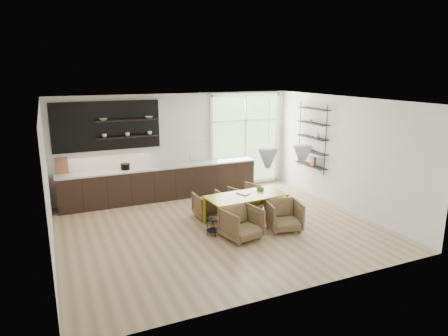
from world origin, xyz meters
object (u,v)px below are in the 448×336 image
at_px(dining_table, 246,197).
at_px(wire_stool, 213,224).
at_px(armchair_back_right, 246,198).
at_px(armchair_front_right, 284,216).
at_px(armchair_back_left, 209,205).
at_px(armchair_front_left, 242,223).

xyz_separation_m(dining_table, wire_stool, (-0.98, -0.34, -0.40)).
bearing_deg(wire_stool, armchair_back_right, 39.84).
bearing_deg(armchair_back_right, armchair_front_right, 77.25).
relative_size(armchair_back_right, wire_stool, 1.90).
height_order(armchair_back_left, armchair_front_right, armchair_front_right).
height_order(armchair_back_right, armchair_front_left, armchair_front_left).
relative_size(dining_table, armchair_front_left, 2.57).
bearing_deg(armchair_back_right, dining_table, 44.18).
bearing_deg(armchair_front_left, armchair_front_right, -9.42).
height_order(dining_table, armchair_front_right, dining_table).
distance_m(dining_table, armchair_back_right, 0.97).
xyz_separation_m(armchair_back_left, armchair_front_right, (1.25, -1.45, 0.03)).
bearing_deg(armchair_back_left, dining_table, 131.64).
bearing_deg(armchair_back_right, armchair_front_left, 40.70).
xyz_separation_m(armchair_front_left, armchair_front_right, (1.09, 0.04, -0.01)).
height_order(dining_table, armchair_front_left, dining_table).
bearing_deg(armchair_front_left, dining_table, 44.97).
relative_size(armchair_back_right, armchair_front_right, 0.97).
bearing_deg(wire_stool, dining_table, 19.11).
height_order(armchair_back_left, wire_stool, armchair_back_left).
relative_size(armchair_back_left, wire_stool, 1.80).
bearing_deg(dining_table, armchair_back_left, 128.49).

